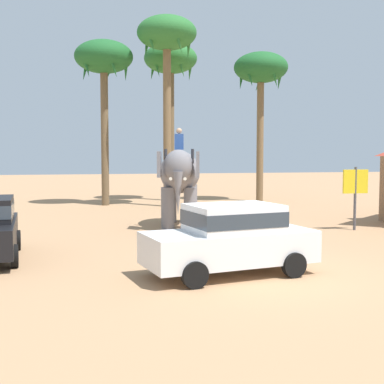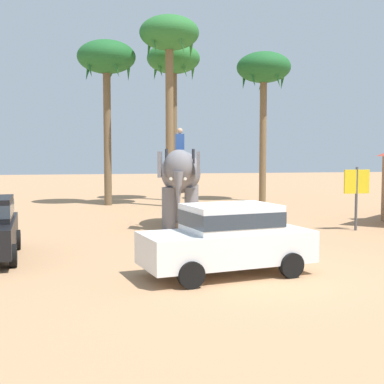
% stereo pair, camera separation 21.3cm
% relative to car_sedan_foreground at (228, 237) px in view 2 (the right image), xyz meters
% --- Properties ---
extents(ground_plane, '(120.00, 120.00, 0.00)m').
position_rel_car_sedan_foreground_xyz_m(ground_plane, '(0.63, -0.06, -0.93)').
color(ground_plane, tan).
extents(car_sedan_foreground, '(4.35, 2.46, 1.70)m').
position_rel_car_sedan_foreground_xyz_m(car_sedan_foreground, '(0.00, 0.00, 0.00)').
color(car_sedan_foreground, white).
rests_on(car_sedan_foreground, ground).
extents(elephant_with_mahout, '(2.29, 4.01, 3.88)m').
position_rel_car_sedan_foreground_xyz_m(elephant_with_mahout, '(0.32, 8.46, 1.06)').
color(elephant_with_mahout, slate).
rests_on(elephant_with_mahout, ground).
extents(palm_tree_behind_elephant, '(3.20, 3.20, 9.08)m').
position_rel_car_sedan_foreground_xyz_m(palm_tree_behind_elephant, '(-2.24, 17.40, 6.95)').
color(palm_tree_behind_elephant, brown).
rests_on(palm_tree_behind_elephant, ground).
extents(palm_tree_near_hut, '(3.20, 3.20, 10.22)m').
position_rel_car_sedan_foreground_xyz_m(palm_tree_near_hut, '(1.05, 16.09, 7.99)').
color(palm_tree_near_hut, brown).
rests_on(palm_tree_near_hut, ground).
extents(palm_tree_left_of_road, '(3.20, 3.20, 9.49)m').
position_rel_car_sedan_foreground_xyz_m(palm_tree_left_of_road, '(1.82, 19.46, 7.32)').
color(palm_tree_left_of_road, brown).
rests_on(palm_tree_left_of_road, ground).
extents(palm_tree_far_back, '(3.20, 3.20, 8.87)m').
position_rel_car_sedan_foreground_xyz_m(palm_tree_far_back, '(6.96, 17.85, 6.75)').
color(palm_tree_far_back, brown).
rests_on(palm_tree_far_back, ground).
extents(signboard_yellow, '(1.00, 0.10, 2.40)m').
position_rel_car_sedan_foreground_xyz_m(signboard_yellow, '(6.62, 6.01, 0.76)').
color(signboard_yellow, '#4C4C51').
rests_on(signboard_yellow, ground).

